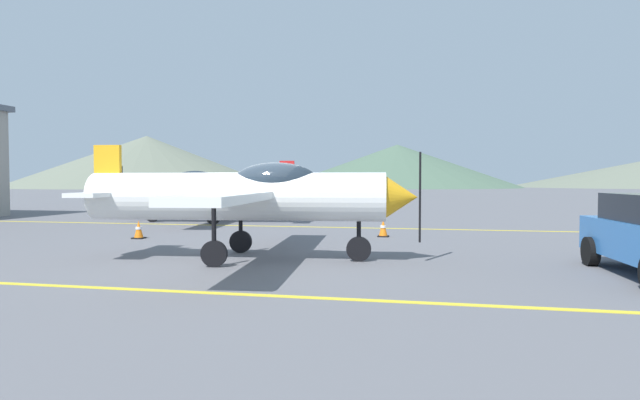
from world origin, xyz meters
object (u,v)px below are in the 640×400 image
Objects in this scene: airplane_near at (249,195)px; traffic_cone_front at (139,230)px; traffic_cone_side at (383,228)px; airplane_mid at (209,188)px.

airplane_near is 6.30m from traffic_cone_front.
airplane_near is at bearing -114.89° from traffic_cone_side.
airplane_mid is at bearing 118.35° from airplane_near.
traffic_cone_front and traffic_cone_side have the same top height.
airplane_near reaches higher than traffic_cone_side.
traffic_cone_front is at bearing -85.98° from airplane_mid.
airplane_near reaches higher than traffic_cone_front.
airplane_mid is at bearing 94.02° from traffic_cone_front.
traffic_cone_front is (0.46, -6.61, -1.26)m from airplane_mid.
traffic_cone_side is at bearing 65.11° from airplane_near.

